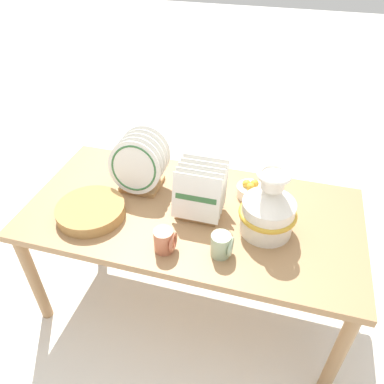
% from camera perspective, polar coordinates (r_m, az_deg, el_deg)
% --- Properties ---
extents(ground_plane, '(14.00, 14.00, 0.00)m').
position_cam_1_polar(ground_plane, '(2.16, 0.00, -15.34)').
color(ground_plane, silver).
extents(display_table, '(1.51, 0.75, 0.62)m').
position_cam_1_polar(display_table, '(1.74, 0.00, -4.53)').
color(display_table, '#9E754C').
rests_on(display_table, ground_plane).
extents(ceramic_vase, '(0.24, 0.24, 0.30)m').
position_cam_1_polar(ceramic_vase, '(1.56, 11.59, -2.41)').
color(ceramic_vase, white).
rests_on(ceramic_vase, display_table).
extents(dish_rack_round_plates, '(0.26, 0.21, 0.28)m').
position_cam_1_polar(dish_rack_round_plates, '(1.79, -8.02, 3.99)').
color(dish_rack_round_plates, tan).
rests_on(dish_rack_round_plates, display_table).
extents(dish_rack_square_plates, '(0.21, 0.20, 0.23)m').
position_cam_1_polar(dish_rack_square_plates, '(1.64, 1.26, -0.40)').
color(dish_rack_square_plates, tan).
rests_on(dish_rack_square_plates, display_table).
extents(wicker_charger_stack, '(0.30, 0.30, 0.05)m').
position_cam_1_polar(wicker_charger_stack, '(1.72, -15.17, -2.77)').
color(wicker_charger_stack, '#AD7F47').
rests_on(wicker_charger_stack, display_table).
extents(mug_sage_glaze, '(0.09, 0.08, 0.10)m').
position_cam_1_polar(mug_sage_glaze, '(1.48, 4.58, -8.08)').
color(mug_sage_glaze, '#9EB28E').
rests_on(mug_sage_glaze, display_table).
extents(mug_terracotta_glaze, '(0.09, 0.08, 0.10)m').
position_cam_1_polar(mug_terracotta_glaze, '(1.50, -4.16, -7.39)').
color(mug_terracotta_glaze, '#B76647').
rests_on(mug_terracotta_glaze, display_table).
extents(fruit_bowl, '(0.12, 0.12, 0.08)m').
position_cam_1_polar(fruit_bowl, '(1.79, 8.80, 0.35)').
color(fruit_bowl, white).
rests_on(fruit_bowl, display_table).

